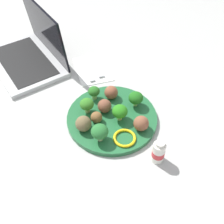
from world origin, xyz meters
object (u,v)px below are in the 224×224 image
at_px(meatball_front_left, 141,123).
at_px(napkin, 93,69).
at_px(broccoli_floret_far_rim, 120,112).
at_px(broccoli_floret_back_left, 87,104).
at_px(meatball_mid_left, 83,124).
at_px(meatball_mid_right, 105,106).
at_px(knife, 88,70).
at_px(meatball_center, 97,117).
at_px(broccoli_floret_mid_left, 94,92).
at_px(fork, 98,68).
at_px(yogurt_bottle, 158,152).
at_px(broccoli_floret_front_right, 100,132).
at_px(pepper_ring_mid_left, 123,138).
at_px(meatball_back_left, 111,93).
at_px(plate, 112,118).
at_px(broccoli_floret_front_left, 136,98).
at_px(laptop, 30,53).

distance_m(meatball_front_left, napkin, 0.34).
height_order(broccoli_floret_far_rim, broccoli_floret_back_left, same).
bearing_deg(broccoli_floret_back_left, meatball_mid_left, -27.69).
bearing_deg(meatball_mid_right, knife, 174.14).
xyz_separation_m(meatball_center, meatball_mid_right, (-0.03, 0.04, 0.00)).
bearing_deg(napkin, knife, -74.11).
relative_size(broccoli_floret_mid_left, meatball_mid_left, 0.95).
xyz_separation_m(broccoli_floret_far_rim, fork, (-0.27, 0.03, -0.04)).
bearing_deg(broccoli_floret_back_left, yogurt_bottle, 27.86).
distance_m(broccoli_floret_front_right, meatball_mid_right, 0.11).
bearing_deg(meatball_front_left, broccoli_floret_far_rim, -144.51).
bearing_deg(knife, meatball_mid_left, -21.72).
distance_m(broccoli_floret_front_right, meatball_front_left, 0.13).
bearing_deg(fork, meatball_center, -21.21).
bearing_deg(broccoli_floret_front_right, broccoli_floret_back_left, 178.78).
xyz_separation_m(broccoli_floret_back_left, pepper_ring_mid_left, (0.14, 0.06, -0.03)).
distance_m(broccoli_floret_far_rim, broccoli_floret_front_right, 0.10).
distance_m(broccoli_floret_far_rim, meatball_mid_left, 0.11).
xyz_separation_m(meatball_back_left, knife, (-0.18, -0.02, -0.03)).
bearing_deg(broccoli_floret_mid_left, meatball_back_left, 70.48).
relative_size(plate, napkin, 1.65).
distance_m(broccoli_floret_back_left, fork, 0.23).
bearing_deg(broccoli_floret_back_left, knife, 160.20).
bearing_deg(meatball_center, plate, 90.98).
bearing_deg(meatball_front_left, fork, -177.65).
height_order(meatball_front_left, pepper_ring_mid_left, meatball_front_left).
relative_size(broccoli_floret_front_left, knife, 0.35).
xyz_separation_m(plate, napkin, (-0.26, 0.03, -0.01)).
bearing_deg(broccoli_floret_mid_left, broccoli_floret_back_left, -39.91).
distance_m(broccoli_floret_front_left, meatball_center, 0.14).
xyz_separation_m(fork, yogurt_bottle, (0.43, 0.01, 0.03)).
height_order(meatball_mid_left, pepper_ring_mid_left, meatball_mid_left).
distance_m(broccoli_floret_back_left, pepper_ring_mid_left, 0.16).
bearing_deg(napkin, meatball_front_left, 5.22).
xyz_separation_m(pepper_ring_mid_left, knife, (-0.35, 0.01, -0.01)).
bearing_deg(pepper_ring_mid_left, meatball_front_left, 105.36).
distance_m(broccoli_floret_mid_left, broccoli_floret_back_left, 0.06).
bearing_deg(meatball_front_left, laptop, -154.05).
bearing_deg(yogurt_bottle, broccoli_floret_back_left, -152.14).
relative_size(broccoli_floret_back_left, meatball_back_left, 1.16).
relative_size(meatball_center, pepper_ring_mid_left, 0.53).
distance_m(broccoli_floret_front_left, meatball_mid_left, 0.19).
height_order(meatball_back_left, meatball_mid_left, meatball_mid_left).
height_order(meatball_back_left, meatball_center, meatball_back_left).
bearing_deg(broccoli_floret_front_left, broccoli_floret_back_left, -101.81).
relative_size(broccoli_floret_far_rim, meatball_back_left, 1.18).
distance_m(broccoli_floret_far_rim, meatball_front_left, 0.07).
bearing_deg(fork, broccoli_floret_front_left, 9.97).
relative_size(meatball_back_left, meatball_center, 1.25).
height_order(broccoli_floret_far_rim, broccoli_floret_mid_left, broccoli_floret_far_rim).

